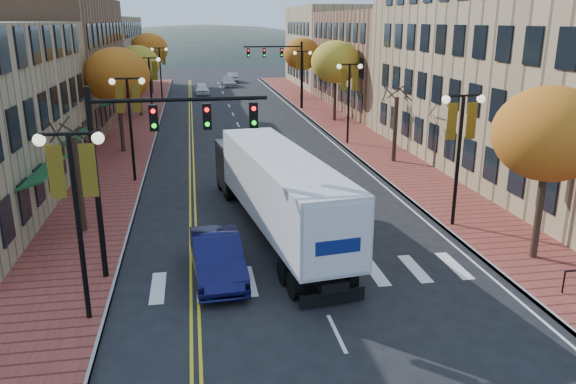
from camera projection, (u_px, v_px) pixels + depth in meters
name	position (u px, v px, depth m)	size (l,w,h in m)	color
ground	(322.00, 302.00, 18.88)	(200.00, 200.00, 0.00)	black
sidewalk_left	(134.00, 130.00, 48.05)	(4.00, 85.00, 0.15)	brown
sidewalk_right	(338.00, 124.00, 50.93)	(4.00, 85.00, 0.15)	brown
building_left_mid	(38.00, 63.00, 48.47)	(12.00, 24.00, 11.00)	brown
building_left_far	(88.00, 55.00, 72.25)	(12.00, 26.00, 9.50)	#9E8966
building_right_near	(557.00, 47.00, 34.72)	(15.00, 28.00, 15.00)	#997F5B
building_right_mid	(403.00, 60.00, 59.96)	(15.00, 24.00, 10.00)	brown
building_right_far	(348.00, 46.00, 80.54)	(15.00, 20.00, 11.00)	#9E8966
tree_left_a	(79.00, 185.00, 24.32)	(0.28, 0.28, 4.20)	#382619
tree_left_b	(117.00, 76.00, 38.46)	(4.48, 4.48, 7.21)	#382619
tree_left_c	(137.00, 64.00, 53.65)	(4.16, 4.16, 6.69)	#382619
tree_left_d	(149.00, 49.00, 70.46)	(4.61, 4.61, 7.42)	#382619
tree_right_a	(550.00, 134.00, 20.72)	(4.16, 4.16, 6.69)	#382619
tree_right_b	(395.00, 130.00, 36.62)	(0.28, 0.28, 4.20)	#382619
tree_right_c	(336.00, 62.00, 50.76)	(4.48, 4.48, 7.21)	#382619
tree_right_d	(302.00, 54.00, 65.89)	(4.35, 4.35, 7.00)	#382619
lamp_left_a	(75.00, 191.00, 16.42)	(1.96, 0.36, 6.05)	black
lamp_left_b	(129.00, 109.00, 31.50)	(1.96, 0.36, 6.05)	black
lamp_left_c	(150.00, 78.00, 48.46)	(1.96, 0.36, 6.05)	black
lamp_left_d	(160.00, 63.00, 65.43)	(1.96, 0.36, 6.05)	black
lamp_right_a	(460.00, 135.00, 24.47)	(1.96, 0.36, 6.05)	black
lamp_right_b	(349.00, 88.00, 41.44)	(1.96, 0.36, 6.05)	black
lamp_right_c	(302.00, 68.00, 58.40)	(1.96, 0.36, 6.05)	black
traffic_mast_near	(151.00, 146.00, 19.38)	(6.10, 0.35, 7.00)	black
traffic_mast_far	(283.00, 62.00, 57.89)	(6.10, 0.34, 7.00)	black
semi_truck	(274.00, 185.00, 24.44)	(4.39, 15.42, 3.81)	black
navy_sedan	(217.00, 257.00, 20.48)	(1.73, 4.95, 1.63)	#0D0E37
black_suv	(301.00, 215.00, 25.33)	(2.26, 4.91, 1.36)	black
car_far_white	(202.00, 89.00, 71.35)	(1.73, 4.30, 1.47)	white
car_far_silver	(229.00, 82.00, 80.08)	(1.88, 4.64, 1.35)	#9FA0A7
car_far_oncoming	(232.00, 77.00, 85.94)	(1.51, 4.32, 1.42)	#A9AAB1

